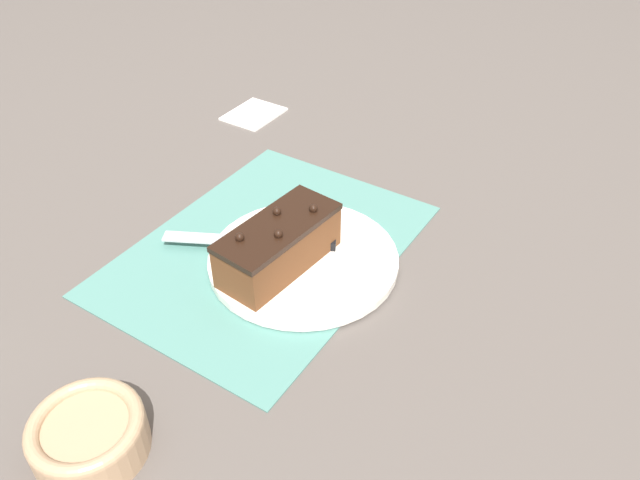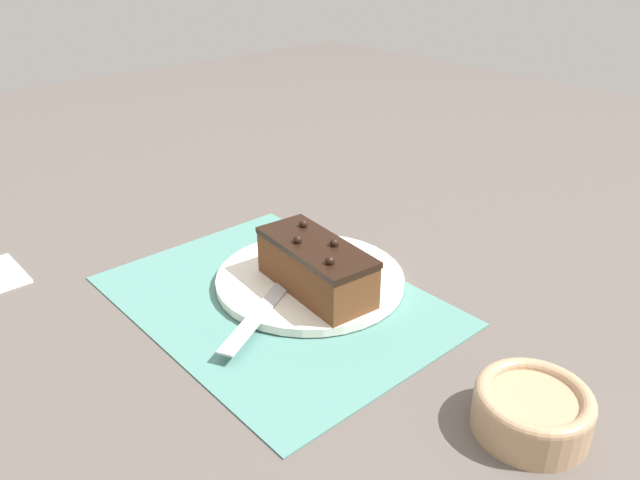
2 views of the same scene
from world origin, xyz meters
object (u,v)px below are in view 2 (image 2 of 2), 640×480
object	(u,v)px
small_bowl	(532,409)
serving_knife	(284,282)
chocolate_cake	(316,266)
cake_plate	(309,279)

from	to	relation	value
small_bowl	serving_knife	bearing A→B (deg)	4.09
chocolate_cake	small_bowl	world-z (taller)	chocolate_cake
small_bowl	cake_plate	bearing A→B (deg)	-2.95
serving_knife	chocolate_cake	bearing A→B (deg)	-169.50
chocolate_cake	cake_plate	bearing A→B (deg)	-27.04
cake_plate	serving_knife	distance (m)	0.05
cake_plate	chocolate_cake	world-z (taller)	chocolate_cake
chocolate_cake	small_bowl	xyz separation A→B (m)	(-0.33, 0.00, -0.02)
cake_plate	chocolate_cake	bearing A→B (deg)	152.96
serving_knife	small_bowl	bearing A→B (deg)	156.82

